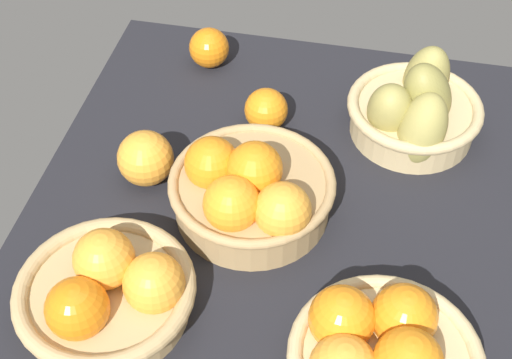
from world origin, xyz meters
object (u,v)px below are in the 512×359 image
(basket_far_left, at_px, (108,292))
(loose_orange_side_gap, at_px, (266,110))
(basket_center, at_px, (249,192))
(loose_orange_front_gap, at_px, (145,158))
(basket_near_left, at_px, (380,355))
(basket_near_right_pears, at_px, (415,109))
(loose_orange_back_gap, at_px, (209,48))

(basket_far_left, relative_size, loose_orange_side_gap, 3.31)
(basket_center, bearing_deg, loose_orange_front_gap, 76.00)
(basket_near_left, bearing_deg, basket_near_right_pears, -1.81)
(basket_near_right_pears, relative_size, basket_near_left, 1.03)
(basket_near_left, distance_m, loose_orange_side_gap, 0.46)
(basket_near_right_pears, bearing_deg, loose_orange_front_gap, 115.44)
(basket_near_left, distance_m, loose_orange_front_gap, 0.45)
(basket_near_right_pears, distance_m, basket_far_left, 0.55)
(basket_near_left, height_order, loose_orange_front_gap, basket_near_left)
(loose_orange_back_gap, relative_size, loose_orange_side_gap, 1.01)
(basket_near_right_pears, height_order, basket_near_left, basket_near_right_pears)
(basket_far_left, bearing_deg, basket_near_right_pears, -40.47)
(basket_near_right_pears, relative_size, loose_orange_back_gap, 3.39)
(basket_far_left, bearing_deg, basket_center, -35.72)
(basket_far_left, height_order, loose_orange_side_gap, basket_far_left)
(basket_center, relative_size, loose_orange_back_gap, 3.37)
(basket_center, bearing_deg, loose_orange_side_gap, 4.27)
(basket_far_left, height_order, basket_center, basket_center)
(basket_far_left, distance_m, loose_orange_back_gap, 0.52)
(basket_center, height_order, loose_orange_back_gap, basket_center)
(basket_near_right_pears, bearing_deg, loose_orange_back_gap, 73.21)
(basket_far_left, xyz_separation_m, loose_orange_side_gap, (0.38, -0.12, -0.01))
(basket_center, relative_size, loose_orange_front_gap, 2.81)
(basket_near_left, bearing_deg, loose_orange_front_gap, 55.07)
(loose_orange_front_gap, relative_size, loose_orange_back_gap, 1.20)
(basket_far_left, bearing_deg, loose_orange_side_gap, -17.93)
(basket_far_left, xyz_separation_m, loose_orange_front_gap, (0.23, 0.03, 0.00))
(loose_orange_back_gap, distance_m, loose_orange_side_gap, 0.19)
(loose_orange_back_gap, bearing_deg, basket_near_right_pears, -106.79)
(basket_center, bearing_deg, basket_near_right_pears, -44.13)
(basket_far_left, distance_m, loose_orange_front_gap, 0.24)
(basket_near_left, relative_size, loose_orange_front_gap, 2.74)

